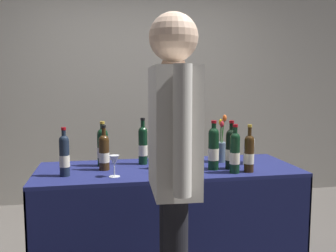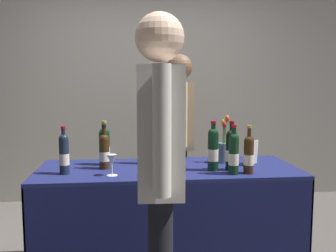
{
  "view_description": "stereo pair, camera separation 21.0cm",
  "coord_description": "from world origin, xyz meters",
  "px_view_note": "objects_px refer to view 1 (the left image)",
  "views": [
    {
      "loc": [
        -0.48,
        -2.57,
        1.39
      ],
      "look_at": [
        0.0,
        0.0,
        1.08
      ],
      "focal_mm": 39.81,
      "sensor_mm": 36.0,
      "label": 1
    },
    {
      "loc": [
        -0.27,
        -2.6,
        1.39
      ],
      "look_at": [
        0.0,
        0.0,
        1.08
      ],
      "focal_mm": 39.81,
      "sensor_mm": 36.0,
      "label": 2
    }
  ],
  "objects_px": {
    "flower_vase": "(220,148)",
    "display_bottle_0": "(103,147)",
    "vendor_presenter": "(173,128)",
    "tasting_table": "(168,200)",
    "wine_glass_near_vendor": "(114,162)",
    "featured_wine_bottle": "(104,152)",
    "taster_foreground_right": "(173,154)"
  },
  "relations": [
    {
      "from": "featured_wine_bottle",
      "to": "wine_glass_near_vendor",
      "type": "bearing_deg",
      "value": -73.38
    },
    {
      "from": "tasting_table",
      "to": "display_bottle_0",
      "type": "bearing_deg",
      "value": 162.57
    },
    {
      "from": "flower_vase",
      "to": "display_bottle_0",
      "type": "bearing_deg",
      "value": 178.5
    },
    {
      "from": "vendor_presenter",
      "to": "featured_wine_bottle",
      "type": "bearing_deg",
      "value": -41.61
    },
    {
      "from": "vendor_presenter",
      "to": "wine_glass_near_vendor",
      "type": "bearing_deg",
      "value": -31.19
    },
    {
      "from": "featured_wine_bottle",
      "to": "flower_vase",
      "type": "xyz_separation_m",
      "value": [
        0.88,
        0.11,
        -0.02
      ]
    },
    {
      "from": "tasting_table",
      "to": "featured_wine_bottle",
      "type": "distance_m",
      "value": 0.58
    },
    {
      "from": "flower_vase",
      "to": "taster_foreground_right",
      "type": "bearing_deg",
      "value": -120.88
    },
    {
      "from": "wine_glass_near_vendor",
      "to": "flower_vase",
      "type": "bearing_deg",
      "value": 20.96
    },
    {
      "from": "display_bottle_0",
      "to": "flower_vase",
      "type": "bearing_deg",
      "value": -1.5
    },
    {
      "from": "display_bottle_0",
      "to": "flower_vase",
      "type": "relative_size",
      "value": 0.9
    },
    {
      "from": "vendor_presenter",
      "to": "taster_foreground_right",
      "type": "distance_m",
      "value": 1.5
    },
    {
      "from": "wine_glass_near_vendor",
      "to": "taster_foreground_right",
      "type": "distance_m",
      "value": 0.69
    },
    {
      "from": "vendor_presenter",
      "to": "taster_foreground_right",
      "type": "bearing_deg",
      "value": -9.38
    },
    {
      "from": "featured_wine_bottle",
      "to": "vendor_presenter",
      "type": "xyz_separation_m",
      "value": [
        0.62,
        0.65,
        0.07
      ]
    },
    {
      "from": "tasting_table",
      "to": "flower_vase",
      "type": "bearing_deg",
      "value": 15.55
    },
    {
      "from": "featured_wine_bottle",
      "to": "tasting_table",
      "type": "bearing_deg",
      "value": -1.35
    },
    {
      "from": "display_bottle_0",
      "to": "vendor_presenter",
      "type": "height_order",
      "value": "vendor_presenter"
    },
    {
      "from": "tasting_table",
      "to": "wine_glass_near_vendor",
      "type": "xyz_separation_m",
      "value": [
        -0.39,
        -0.19,
        0.34
      ]
    },
    {
      "from": "flower_vase",
      "to": "vendor_presenter",
      "type": "xyz_separation_m",
      "value": [
        -0.26,
        0.54,
        0.09
      ]
    },
    {
      "from": "wine_glass_near_vendor",
      "to": "vendor_presenter",
      "type": "xyz_separation_m",
      "value": [
        0.56,
        0.86,
        0.1
      ]
    },
    {
      "from": "featured_wine_bottle",
      "to": "display_bottle_0",
      "type": "bearing_deg",
      "value": 93.17
    },
    {
      "from": "flower_vase",
      "to": "vendor_presenter",
      "type": "distance_m",
      "value": 0.61
    },
    {
      "from": "wine_glass_near_vendor",
      "to": "flower_vase",
      "type": "xyz_separation_m",
      "value": [
        0.82,
        0.31,
        0.0
      ]
    },
    {
      "from": "wine_glass_near_vendor",
      "to": "flower_vase",
      "type": "distance_m",
      "value": 0.88
    },
    {
      "from": "featured_wine_bottle",
      "to": "flower_vase",
      "type": "height_order",
      "value": "flower_vase"
    },
    {
      "from": "display_bottle_0",
      "to": "vendor_presenter",
      "type": "xyz_separation_m",
      "value": [
        0.63,
        0.52,
        0.06
      ]
    },
    {
      "from": "vendor_presenter",
      "to": "tasting_table",
      "type": "bearing_deg",
      "value": -12.51
    },
    {
      "from": "featured_wine_bottle",
      "to": "flower_vase",
      "type": "relative_size",
      "value": 0.87
    },
    {
      "from": "display_bottle_0",
      "to": "flower_vase",
      "type": "height_order",
      "value": "flower_vase"
    },
    {
      "from": "vendor_presenter",
      "to": "taster_foreground_right",
      "type": "xyz_separation_m",
      "value": [
        -0.3,
        -1.47,
        0.06
      ]
    },
    {
      "from": "flower_vase",
      "to": "taster_foreground_right",
      "type": "height_order",
      "value": "taster_foreground_right"
    }
  ]
}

